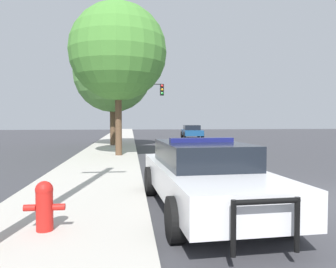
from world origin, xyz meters
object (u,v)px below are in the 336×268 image
object	(u,v)px
police_car	(204,174)
traffic_light	(134,99)
car_background_oncoming	(192,131)
tree_sidewalk_mid	(113,73)
fire_hydrant	(44,204)
tree_sidewalk_near	(118,52)

from	to	relation	value
police_car	traffic_light	world-z (taller)	traffic_light
car_background_oncoming	tree_sidewalk_mid	xyz separation A→B (m)	(-7.23, -9.54, 4.26)
fire_hydrant	tree_sidewalk_near	bearing A→B (deg)	85.99
tree_sidewalk_mid	fire_hydrant	bearing A→B (deg)	-90.52
police_car	fire_hydrant	world-z (taller)	police_car
tree_sidewalk_near	tree_sidewalk_mid	size ratio (longest dim) A/B	0.98
tree_sidewalk_near	tree_sidewalk_mid	xyz separation A→B (m)	(-0.60, 6.49, -0.12)
fire_hydrant	car_background_oncoming	xyz separation A→B (m)	(7.38, 26.79, 0.16)
police_car	traffic_light	distance (m)	19.63
car_background_oncoming	tree_sidewalk_near	bearing A→B (deg)	71.65
traffic_light	tree_sidewalk_near	xyz separation A→B (m)	(-0.89, -9.94, 1.59)
fire_hydrant	traffic_light	xyz separation A→B (m)	(1.65, 20.70, 2.95)
traffic_light	tree_sidewalk_near	distance (m)	10.11
police_car	traffic_light	size ratio (longest dim) A/B	1.12
police_car	tree_sidewalk_mid	xyz separation A→B (m)	(-2.64, 15.96, 4.21)
traffic_light	tree_sidewalk_mid	distance (m)	4.04
fire_hydrant	tree_sidewalk_near	size ratio (longest dim) A/B	0.11
traffic_light	car_background_oncoming	distance (m)	8.82
police_car	car_background_oncoming	world-z (taller)	police_car
police_car	car_background_oncoming	xyz separation A→B (m)	(4.59, 25.50, -0.05)
car_background_oncoming	tree_sidewalk_near	xyz separation A→B (m)	(-6.63, -16.03, 4.38)
police_car	car_background_oncoming	bearing A→B (deg)	-103.56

